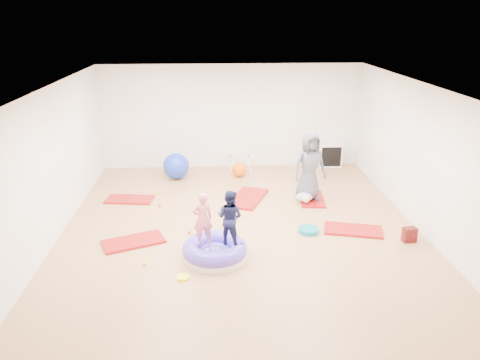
{
  "coord_description": "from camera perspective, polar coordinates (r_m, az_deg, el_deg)",
  "views": [
    {
      "loc": [
        -0.54,
        -8.46,
        4.04
      ],
      "look_at": [
        0.0,
        0.3,
        0.9
      ],
      "focal_mm": 35.0,
      "sensor_mm": 36.0,
      "label": 1
    }
  ],
  "objects": [
    {
      "name": "yellow_toy",
      "position": [
        7.77,
        -6.99,
        -11.68
      ],
      "size": [
        0.22,
        0.22,
        0.03
      ],
      "primitive_type": "cylinder",
      "color": "#F4FF00",
      "rests_on": "ground"
    },
    {
      "name": "ball_pit_balls",
      "position": [
        9.76,
        -5.5,
        -4.66
      ],
      "size": [
        3.5,
        3.4,
        0.07
      ],
      "color": "#F4FF00",
      "rests_on": "ground"
    },
    {
      "name": "infant_play_gym",
      "position": [
        12.46,
        0.01,
        2.33
      ],
      "size": [
        0.63,
        0.6,
        0.48
      ],
      "rotation": [
        0.0,
        0.0,
        -0.14
      ],
      "color": "white",
      "rests_on": "ground"
    },
    {
      "name": "child_navy",
      "position": [
        7.94,
        -1.26,
        -4.27
      ],
      "size": [
        0.6,
        0.56,
        0.98
      ],
      "primitive_type": "imported",
      "rotation": [
        0.0,
        0.0,
        2.62
      ],
      "color": "#161B43",
      "rests_on": "inflatable_cushion"
    },
    {
      "name": "adult_caregiver",
      "position": [
        10.55,
        8.48,
        1.67
      ],
      "size": [
        0.85,
        0.66,
        1.55
      ],
      "primitive_type": "imported",
      "rotation": [
        0.0,
        0.0,
        0.25
      ],
      "color": "#494C57",
      "rests_on": "gym_mat_rear_right"
    },
    {
      "name": "gym_mat_mid_left",
      "position": [
        11.0,
        -13.31,
        -2.31
      ],
      "size": [
        1.12,
        0.67,
        0.04
      ],
      "primitive_type": "cube",
      "rotation": [
        0.0,
        0.0,
        -0.14
      ],
      "color": "maroon",
      "rests_on": "ground"
    },
    {
      "name": "exercise_ball_orange",
      "position": [
        12.19,
        -0.09,
        1.28
      ],
      "size": [
        0.38,
        0.38,
        0.38
      ],
      "primitive_type": "sphere",
      "color": "#FF610A",
      "rests_on": "ground"
    },
    {
      "name": "gym_mat_front_left",
      "position": [
        9.01,
        -12.85,
        -7.34
      ],
      "size": [
        1.25,
        0.94,
        0.05
      ],
      "primitive_type": "cube",
      "rotation": [
        0.0,
        0.0,
        0.39
      ],
      "color": "maroon",
      "rests_on": "ground"
    },
    {
      "name": "inflatable_cushion",
      "position": [
        8.23,
        -3.1,
        -8.63
      ],
      "size": [
        1.14,
        1.14,
        0.36
      ],
      "rotation": [
        0.0,
        0.0,
        -0.36
      ],
      "color": "silver",
      "rests_on": "ground"
    },
    {
      "name": "cube_shelf",
      "position": [
        13.22,
        10.92,
        2.96
      ],
      "size": [
        0.63,
        0.31,
        0.63
      ],
      "color": "white",
      "rests_on": "ground"
    },
    {
      "name": "child_pink",
      "position": [
        7.94,
        -4.59,
        -4.43
      ],
      "size": [
        0.4,
        0.32,
        0.96
      ],
      "primitive_type": "imported",
      "rotation": [
        0.0,
        0.0,
        3.44
      ],
      "color": "pink",
      "rests_on": "inflatable_cushion"
    },
    {
      "name": "exercise_ball_blue",
      "position": [
        12.11,
        -7.8,
        1.7
      ],
      "size": [
        0.68,
        0.68,
        0.68
      ],
      "primitive_type": "sphere",
      "color": "#1C33C0",
      "rests_on": "ground"
    },
    {
      "name": "gym_mat_rear_right",
      "position": [
        10.87,
        8.73,
        -2.25
      ],
      "size": [
        0.64,
        1.11,
        0.04
      ],
      "primitive_type": "cube",
      "rotation": [
        0.0,
        0.0,
        1.46
      ],
      "color": "maroon",
      "rests_on": "ground"
    },
    {
      "name": "gym_mat_center_back",
      "position": [
        10.76,
        0.92,
        -2.21
      ],
      "size": [
        1.08,
        1.43,
        0.05
      ],
      "primitive_type": "cube",
      "rotation": [
        0.0,
        0.0,
        1.18
      ],
      "color": "maroon",
      "rests_on": "ground"
    },
    {
      "name": "gym_mat_right",
      "position": [
        9.5,
        13.62,
        -5.94
      ],
      "size": [
        1.22,
        0.82,
        0.05
      ],
      "primitive_type": "cube",
      "rotation": [
        0.0,
        0.0,
        -0.25
      ],
      "color": "maroon",
      "rests_on": "ground"
    },
    {
      "name": "infant",
      "position": [
        10.55,
        7.9,
        -2.1
      ],
      "size": [
        0.38,
        0.38,
        0.22
      ],
      "color": "#92BAE8",
      "rests_on": "gym_mat_rear_right"
    },
    {
      "name": "room",
      "position": [
        8.88,
        0.12,
        2.39
      ],
      "size": [
        7.01,
        8.01,
        2.81
      ],
      "color": "tan",
      "rests_on": "ground"
    },
    {
      "name": "backpack",
      "position": [
        9.33,
        19.95,
        -6.3
      ],
      "size": [
        0.26,
        0.18,
        0.28
      ],
      "primitive_type": "cube",
      "rotation": [
        0.0,
        0.0,
        0.13
      ],
      "color": "maroon",
      "rests_on": "ground"
    },
    {
      "name": "balance_disc",
      "position": [
        9.27,
        8.36,
        -6.08
      ],
      "size": [
        0.4,
        0.4,
        0.09
      ],
      "primitive_type": "cylinder",
      "color": "#0E7E8B",
      "rests_on": "ground"
    }
  ]
}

